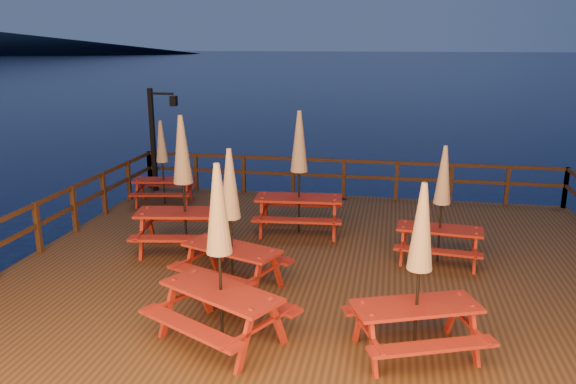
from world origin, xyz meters
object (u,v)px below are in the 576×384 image
picnic_table_2 (219,252)px  picnic_table_0 (299,171)px  lamp_post (157,130)px  picnic_table_1 (442,203)px

picnic_table_2 → picnic_table_0: bearing=114.3°
lamp_post → picnic_table_2: lamp_post is taller
picnic_table_0 → picnic_table_2: size_ratio=1.05×
lamp_post → picnic_table_1: (7.70, -4.19, -0.57)m
picnic_table_1 → picnic_table_2: (-3.35, -3.75, 0.17)m
lamp_post → picnic_table_2: size_ratio=1.12×
lamp_post → picnic_table_2: 9.06m
picnic_table_0 → picnic_table_1: (3.05, -1.25, -0.24)m
lamp_post → picnic_table_0: 5.51m
lamp_post → picnic_table_1: bearing=-28.5°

